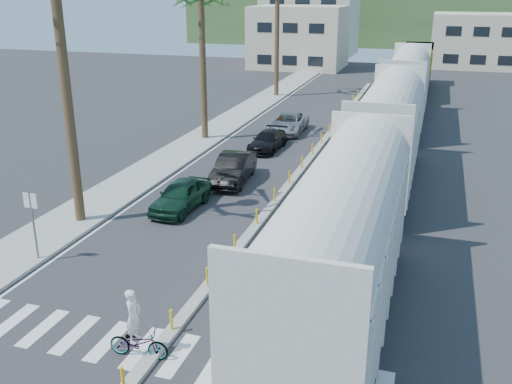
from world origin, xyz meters
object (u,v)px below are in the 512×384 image
street_sign (32,216)px  cyclist (137,336)px  car_second (233,168)px  car_lead (181,195)px

street_sign → cyclist: street_sign is taller
street_sign → car_second: bearing=70.4°
cyclist → street_sign: bearing=52.8°
street_sign → cyclist: size_ratio=1.35×
car_second → car_lead: bearing=-107.4°
street_sign → car_second: 12.43m
car_lead → car_second: car_second is taller
car_second → cyclist: 16.29m
car_second → cyclist: (2.73, -16.06, -0.08)m
car_lead → car_second: bearing=80.4°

